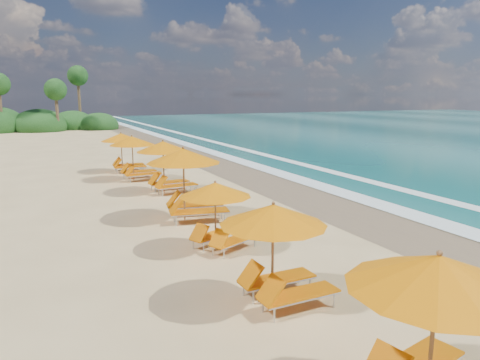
% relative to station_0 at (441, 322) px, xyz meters
% --- Properties ---
extents(ground, '(160.00, 160.00, 0.00)m').
position_rel_station_0_xyz_m(ground, '(2.26, 11.22, -1.37)').
color(ground, tan).
rests_on(ground, ground).
extents(wet_sand, '(4.00, 160.00, 0.01)m').
position_rel_station_0_xyz_m(wet_sand, '(6.26, 11.22, -1.36)').
color(wet_sand, '#7C694A').
rests_on(wet_sand, ground).
extents(surf_foam, '(4.00, 160.00, 0.01)m').
position_rel_station_0_xyz_m(surf_foam, '(8.96, 11.22, -1.34)').
color(surf_foam, white).
rests_on(surf_foam, ground).
extents(station_0, '(2.95, 2.83, 2.44)m').
position_rel_station_0_xyz_m(station_0, '(0.00, 0.00, 0.00)').
color(station_0, olive).
rests_on(station_0, ground).
extents(station_1, '(2.46, 2.27, 2.27)m').
position_rel_station_0_xyz_m(station_1, '(-0.30, 3.81, -0.09)').
color(station_1, olive).
rests_on(station_1, ground).
extents(station_2, '(2.69, 2.67, 2.06)m').
position_rel_station_0_xyz_m(station_2, '(-0.15, 7.47, -0.21)').
color(station_2, olive).
rests_on(station_2, ground).
extents(station_3, '(3.17, 3.03, 2.64)m').
position_rel_station_0_xyz_m(station_3, '(0.13, 10.87, 0.11)').
color(station_3, olive).
rests_on(station_3, ground).
extents(station_4, '(2.76, 2.59, 2.43)m').
position_rel_station_0_xyz_m(station_4, '(0.66, 15.54, -0.01)').
color(station_4, olive).
rests_on(station_4, ground).
extents(station_5, '(2.62, 2.43, 2.36)m').
position_rel_station_0_xyz_m(station_5, '(0.04, 19.20, -0.04)').
color(station_5, olive).
rests_on(station_5, ground).
extents(station_6, '(2.62, 2.45, 2.30)m').
position_rel_station_0_xyz_m(station_6, '(-0.01, 21.96, -0.08)').
color(station_6, olive).
rests_on(station_6, ground).
extents(treeline, '(25.80, 8.80, 9.74)m').
position_rel_station_0_xyz_m(treeline, '(-7.68, 56.73, -0.37)').
color(treeline, '#163D14').
rests_on(treeline, ground).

